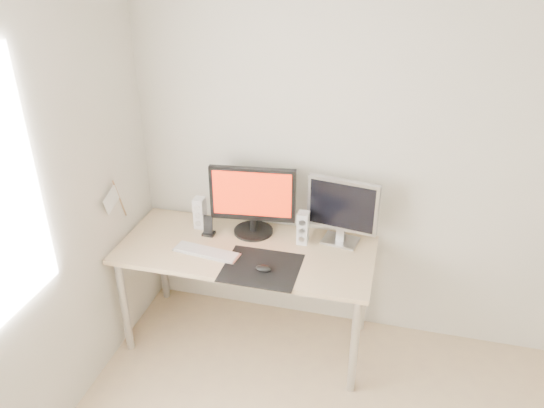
{
  "coord_description": "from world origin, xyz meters",
  "views": [
    {
      "loc": [
        -0.07,
        -1.31,
        2.52
      ],
      "look_at": [
        -0.79,
        1.48,
        1.01
      ],
      "focal_mm": 35.0,
      "sensor_mm": 36.0,
      "label": 1
    }
  ],
  "objects_px": {
    "main_monitor": "(253,199)",
    "speaker_left": "(200,213)",
    "phone_dock": "(208,229)",
    "desk": "(246,258)",
    "second_monitor": "(342,209)",
    "keyboard": "(206,252)",
    "mouse": "(263,268)",
    "speaker_right": "(303,228)"
  },
  "relations": [
    {
      "from": "mouse",
      "to": "desk",
      "type": "distance_m",
      "value": 0.29
    },
    {
      "from": "main_monitor",
      "to": "second_monitor",
      "type": "relative_size",
      "value": 1.22
    },
    {
      "from": "second_monitor",
      "to": "keyboard",
      "type": "height_order",
      "value": "second_monitor"
    },
    {
      "from": "mouse",
      "to": "desk",
      "type": "height_order",
      "value": "mouse"
    },
    {
      "from": "mouse",
      "to": "speaker_right",
      "type": "xyz_separation_m",
      "value": [
        0.16,
        0.37,
        0.09
      ]
    },
    {
      "from": "speaker_left",
      "to": "keyboard",
      "type": "relative_size",
      "value": 0.5
    },
    {
      "from": "mouse",
      "to": "speaker_right",
      "type": "relative_size",
      "value": 0.45
    },
    {
      "from": "desk",
      "to": "second_monitor",
      "type": "distance_m",
      "value": 0.69
    },
    {
      "from": "main_monitor",
      "to": "desk",
      "type": "bearing_deg",
      "value": -88.01
    },
    {
      "from": "mouse",
      "to": "phone_dock",
      "type": "relative_size",
      "value": 0.71
    },
    {
      "from": "mouse",
      "to": "speaker_left",
      "type": "relative_size",
      "value": 0.45
    },
    {
      "from": "speaker_left",
      "to": "phone_dock",
      "type": "distance_m",
      "value": 0.14
    },
    {
      "from": "speaker_left",
      "to": "speaker_right",
      "type": "height_order",
      "value": "same"
    },
    {
      "from": "main_monitor",
      "to": "keyboard",
      "type": "height_order",
      "value": "main_monitor"
    },
    {
      "from": "mouse",
      "to": "desk",
      "type": "relative_size",
      "value": 0.06
    },
    {
      "from": "second_monitor",
      "to": "speaker_left",
      "type": "bearing_deg",
      "value": -177.25
    },
    {
      "from": "desk",
      "to": "speaker_left",
      "type": "relative_size",
      "value": 7.43
    },
    {
      "from": "desk",
      "to": "keyboard",
      "type": "height_order",
      "value": "keyboard"
    },
    {
      "from": "desk",
      "to": "keyboard",
      "type": "bearing_deg",
      "value": -152.6
    },
    {
      "from": "mouse",
      "to": "speaker_left",
      "type": "height_order",
      "value": "speaker_left"
    },
    {
      "from": "mouse",
      "to": "main_monitor",
      "type": "relative_size",
      "value": 0.18
    },
    {
      "from": "phone_dock",
      "to": "main_monitor",
      "type": "bearing_deg",
      "value": 18.89
    },
    {
      "from": "mouse",
      "to": "keyboard",
      "type": "height_order",
      "value": "mouse"
    },
    {
      "from": "desk",
      "to": "speaker_left",
      "type": "bearing_deg",
      "value": 154.2
    },
    {
      "from": "phone_dock",
      "to": "second_monitor",
      "type": "bearing_deg",
      "value": 8.48
    },
    {
      "from": "desk",
      "to": "speaker_left",
      "type": "distance_m",
      "value": 0.45
    },
    {
      "from": "keyboard",
      "to": "mouse",
      "type": "bearing_deg",
      "value": -14.53
    },
    {
      "from": "main_monitor",
      "to": "speaker_left",
      "type": "relative_size",
      "value": 2.56
    },
    {
      "from": "speaker_right",
      "to": "keyboard",
      "type": "xyz_separation_m",
      "value": [
        -0.55,
        -0.27,
        -0.1
      ]
    },
    {
      "from": "desk",
      "to": "speaker_right",
      "type": "height_order",
      "value": "speaker_right"
    },
    {
      "from": "mouse",
      "to": "keyboard",
      "type": "relative_size",
      "value": 0.23
    },
    {
      "from": "main_monitor",
      "to": "speaker_left",
      "type": "bearing_deg",
      "value": -177.92
    },
    {
      "from": "second_monitor",
      "to": "speaker_left",
      "type": "distance_m",
      "value": 0.94
    },
    {
      "from": "desk",
      "to": "main_monitor",
      "type": "bearing_deg",
      "value": 91.99
    },
    {
      "from": "desk",
      "to": "speaker_right",
      "type": "relative_size",
      "value": 7.43
    },
    {
      "from": "mouse",
      "to": "speaker_left",
      "type": "bearing_deg",
      "value": 143.98
    },
    {
      "from": "desk",
      "to": "second_monitor",
      "type": "xyz_separation_m",
      "value": [
        0.56,
        0.22,
        0.32
      ]
    },
    {
      "from": "main_monitor",
      "to": "speaker_right",
      "type": "height_order",
      "value": "main_monitor"
    },
    {
      "from": "main_monitor",
      "to": "mouse",
      "type": "bearing_deg",
      "value": -66.24
    },
    {
      "from": "second_monitor",
      "to": "main_monitor",
      "type": "bearing_deg",
      "value": -176.83
    },
    {
      "from": "speaker_right",
      "to": "speaker_left",
      "type": "bearing_deg",
      "value": 177.98
    },
    {
      "from": "main_monitor",
      "to": "second_monitor",
      "type": "height_order",
      "value": "main_monitor"
    }
  ]
}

